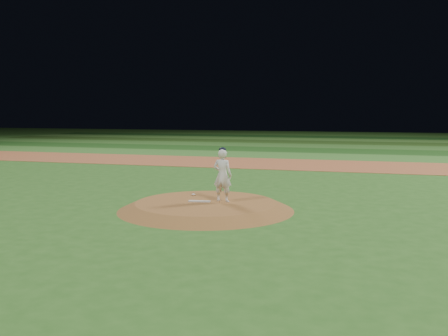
# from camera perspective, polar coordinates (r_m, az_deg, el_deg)

# --- Properties ---
(ground) EXTENTS (120.00, 120.00, 0.00)m
(ground) POSITION_cam_1_polar(r_m,az_deg,el_deg) (15.70, -2.08, -4.80)
(ground) COLOR #2B5F1E
(ground) RESTS_ON ground
(infield_dirt_band) EXTENTS (70.00, 6.00, 0.02)m
(infield_dirt_band) POSITION_cam_1_polar(r_m,az_deg,el_deg) (29.17, 6.69, 0.47)
(infield_dirt_band) COLOR #9E5631
(infield_dirt_band) RESTS_ON ground
(outfield_stripe_0) EXTENTS (70.00, 5.00, 0.02)m
(outfield_stripe_0) POSITION_cam_1_polar(r_m,az_deg,el_deg) (34.58, 8.24, 1.40)
(outfield_stripe_0) COLOR #346D27
(outfield_stripe_0) RESTS_ON ground
(outfield_stripe_1) EXTENTS (70.00, 5.00, 0.02)m
(outfield_stripe_1) POSITION_cam_1_polar(r_m,az_deg,el_deg) (39.51, 9.29, 2.02)
(outfield_stripe_1) COLOR #1A4616
(outfield_stripe_1) RESTS_ON ground
(outfield_stripe_2) EXTENTS (70.00, 5.00, 0.02)m
(outfield_stripe_2) POSITION_cam_1_polar(r_m,az_deg,el_deg) (44.47, 10.10, 2.51)
(outfield_stripe_2) COLOR #2F6324
(outfield_stripe_2) RESTS_ON ground
(outfield_stripe_3) EXTENTS (70.00, 5.00, 0.02)m
(outfield_stripe_3) POSITION_cam_1_polar(r_m,az_deg,el_deg) (49.43, 10.75, 2.90)
(outfield_stripe_3) COLOR #214215
(outfield_stripe_3) RESTS_ON ground
(outfield_stripe_4) EXTENTS (70.00, 5.00, 0.02)m
(outfield_stripe_4) POSITION_cam_1_polar(r_m,az_deg,el_deg) (54.40, 11.28, 3.21)
(outfield_stripe_4) COLOR #396E28
(outfield_stripe_4) RESTS_ON ground
(outfield_stripe_5) EXTENTS (70.00, 5.00, 0.02)m
(outfield_stripe_5) POSITION_cam_1_polar(r_m,az_deg,el_deg) (59.37, 11.72, 3.48)
(outfield_stripe_5) COLOR #164014
(outfield_stripe_5) RESTS_ON ground
(pitchers_mound) EXTENTS (5.50, 5.50, 0.25)m
(pitchers_mound) POSITION_cam_1_polar(r_m,az_deg,el_deg) (15.67, -2.08, -4.35)
(pitchers_mound) COLOR brown
(pitchers_mound) RESTS_ON ground
(pitching_rubber) EXTENTS (0.71, 0.27, 0.03)m
(pitching_rubber) POSITION_cam_1_polar(r_m,az_deg,el_deg) (15.69, -2.82, -3.81)
(pitching_rubber) COLOR silver
(pitching_rubber) RESTS_ON pitchers_mound
(rosin_bag) EXTENTS (0.13, 0.13, 0.07)m
(rosin_bag) POSITION_cam_1_polar(r_m,az_deg,el_deg) (16.83, -3.52, -3.05)
(rosin_bag) COLOR silver
(rosin_bag) RESTS_ON pitchers_mound
(pitcher_on_mound) EXTENTS (0.64, 0.46, 1.72)m
(pitcher_on_mound) POSITION_cam_1_polar(r_m,az_deg,el_deg) (15.58, -0.17, -0.80)
(pitcher_on_mound) COLOR white
(pitcher_on_mound) RESTS_ON pitchers_mound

